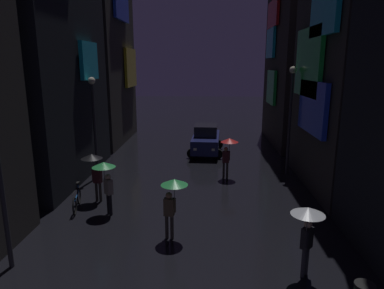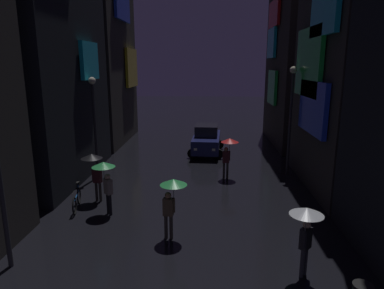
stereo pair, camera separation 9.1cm
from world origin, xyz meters
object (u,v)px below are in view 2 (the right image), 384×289
object	(u,v)px
pedestrian_midstreet_centre_clear	(306,223)
pedestrian_far_right_black	(94,164)
pedestrian_near_crossing_green	(105,173)
bicycle_parked_at_storefront	(77,200)
streetlamp_left_far	(94,116)
streetlamp_right_far	(291,109)
car_distant	(207,140)
pedestrian_midstreet_left_red	(228,147)
pedestrian_foreground_left_green	(172,192)

from	to	relation	value
pedestrian_midstreet_centre_clear	pedestrian_far_right_black	world-z (taller)	same
pedestrian_near_crossing_green	bicycle_parked_at_storefront	world-z (taller)	pedestrian_near_crossing_green
pedestrian_midstreet_centre_clear	streetlamp_left_far	distance (m)	11.88
bicycle_parked_at_storefront	streetlamp_right_far	world-z (taller)	streetlamp_right_far
car_distant	streetlamp_left_far	world-z (taller)	streetlamp_left_far
car_distant	streetlamp_left_far	xyz separation A→B (m)	(-5.63, -5.29, 2.34)
pedestrian_midstreet_left_red	pedestrian_far_right_black	xyz separation A→B (m)	(-5.87, -3.38, 0.00)
pedestrian_midstreet_left_red	streetlamp_right_far	bearing A→B (deg)	14.14
pedestrian_foreground_left_green	car_distant	xyz separation A→B (m)	(1.06, 11.50, -0.74)
pedestrian_midstreet_centre_clear	streetlamp_right_far	world-z (taller)	streetlamp_right_far
pedestrian_midstreet_centre_clear	streetlamp_right_far	size ratio (longest dim) A/B	0.37
streetlamp_right_far	streetlamp_left_far	bearing A→B (deg)	-174.00
pedestrian_far_right_black	streetlamp_right_far	distance (m)	10.18
pedestrian_far_right_black	car_distant	distance (m)	9.69
pedestrian_midstreet_centre_clear	car_distant	xyz separation A→B (m)	(-2.77, 13.55, -0.74)
pedestrian_midstreet_left_red	streetlamp_right_far	size ratio (longest dim) A/B	0.37
pedestrian_midstreet_centre_clear	pedestrian_foreground_left_green	bearing A→B (deg)	151.84
pedestrian_near_crossing_green	pedestrian_far_right_black	xyz separation A→B (m)	(-0.86, 1.22, 0.00)
pedestrian_foreground_left_green	streetlamp_right_far	xyz separation A→B (m)	(5.43, 7.26, 1.88)
bicycle_parked_at_storefront	streetlamp_left_far	world-z (taller)	streetlamp_left_far
pedestrian_foreground_left_green	streetlamp_right_far	size ratio (longest dim) A/B	0.37
pedestrian_near_crossing_green	pedestrian_far_right_black	distance (m)	1.49
streetlamp_right_far	streetlamp_left_far	size ratio (longest dim) A/B	1.10
pedestrian_midstreet_left_red	streetlamp_left_far	world-z (taller)	streetlamp_left_far
pedestrian_near_crossing_green	bicycle_parked_at_storefront	bearing A→B (deg)	163.84
bicycle_parked_at_storefront	pedestrian_foreground_left_green	bearing A→B (deg)	-28.35
pedestrian_midstreet_left_red	streetlamp_left_far	distance (m)	6.97
pedestrian_near_crossing_green	streetlamp_left_far	xyz separation A→B (m)	(-1.77, 4.35, 1.60)
pedestrian_foreground_left_green	pedestrian_midstreet_centre_clear	xyz separation A→B (m)	(3.83, -2.05, 0.00)
streetlamp_right_far	streetlamp_left_far	distance (m)	10.06
pedestrian_midstreet_centre_clear	pedestrian_far_right_black	distance (m)	9.07
bicycle_parked_at_storefront	car_distant	distance (m)	10.64
pedestrian_midstreet_left_red	pedestrian_near_crossing_green	bearing A→B (deg)	-137.52
bicycle_parked_at_storefront	pedestrian_near_crossing_green	bearing A→B (deg)	-16.16
pedestrian_foreground_left_green	pedestrian_near_crossing_green	xyz separation A→B (m)	(-2.80, 1.85, 0.00)
streetlamp_left_far	bicycle_parked_at_storefront	bearing A→B (deg)	-84.27
pedestrian_near_crossing_green	car_distant	world-z (taller)	pedestrian_near_crossing_green
pedestrian_far_right_black	streetlamp_left_far	bearing A→B (deg)	106.16
pedestrian_midstreet_centre_clear	streetlamp_right_far	distance (m)	9.63
pedestrian_foreground_left_green	car_distant	size ratio (longest dim) A/B	0.50
streetlamp_left_far	pedestrian_foreground_left_green	bearing A→B (deg)	-53.64
streetlamp_left_far	pedestrian_midstreet_centre_clear	bearing A→B (deg)	-44.51
pedestrian_midstreet_left_red	pedestrian_midstreet_centre_clear	bearing A→B (deg)	-79.25
pedestrian_far_right_black	pedestrian_midstreet_left_red	bearing A→B (deg)	29.89
bicycle_parked_at_storefront	streetlamp_left_far	distance (m)	4.91
pedestrian_near_crossing_green	pedestrian_foreground_left_green	bearing A→B (deg)	-33.50
pedestrian_midstreet_centre_clear	bicycle_parked_at_storefront	xyz separation A→B (m)	(-8.00, 4.30, -1.28)
pedestrian_foreground_left_green	bicycle_parked_at_storefront	distance (m)	4.91
pedestrian_far_right_black	car_distant	bearing A→B (deg)	60.76
pedestrian_foreground_left_green	pedestrian_far_right_black	world-z (taller)	same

